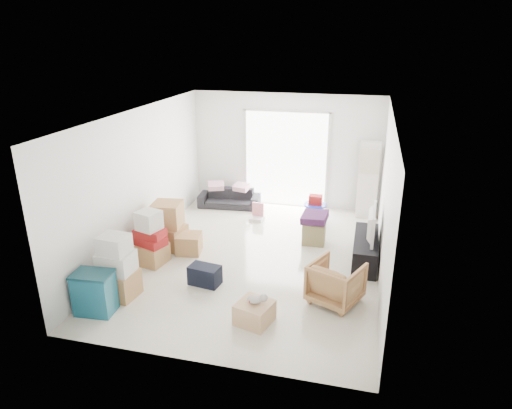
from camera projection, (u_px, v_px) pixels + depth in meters
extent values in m
cube|color=silver|center=(255.00, 264.00, 8.63)|extent=(4.50, 6.00, 0.24)
cube|color=white|center=(255.00, 107.00, 7.60)|extent=(4.50, 6.00, 0.24)
cube|color=white|center=(287.00, 150.00, 10.95)|extent=(4.50, 0.24, 2.70)
cube|color=white|center=(190.00, 274.00, 5.28)|extent=(4.50, 0.24, 2.70)
cube|color=white|center=(134.00, 180.00, 8.65)|extent=(0.24, 6.00, 2.70)
cube|color=white|center=(393.00, 201.00, 7.58)|extent=(0.24, 6.00, 2.70)
cube|color=white|center=(286.00, 159.00, 10.89)|extent=(2.00, 0.01, 2.30)
cube|color=silver|center=(245.00, 157.00, 11.11)|extent=(0.06, 0.04, 2.30)
cube|color=silver|center=(328.00, 162.00, 10.66)|extent=(0.06, 0.04, 2.30)
cube|color=silver|center=(287.00, 111.00, 10.48)|extent=(2.10, 0.04, 0.06)
cube|color=silver|center=(368.00, 180.00, 10.25)|extent=(0.45, 0.30, 1.75)
cube|color=black|center=(365.00, 250.00, 8.38)|extent=(0.43, 1.44, 0.48)
imported|color=black|center=(367.00, 234.00, 8.27)|extent=(0.58, 0.99, 0.13)
imported|color=#232328|center=(229.00, 195.00, 11.05)|extent=(1.51, 0.57, 0.58)
cube|color=#DA9FB6|center=(216.00, 181.00, 10.96)|extent=(0.42, 0.38, 0.11)
cube|color=#DA9FB6|center=(241.00, 183.00, 10.87)|extent=(0.36, 0.31, 0.11)
imported|color=tan|center=(336.00, 281.00, 7.07)|extent=(0.93, 0.91, 0.74)
cube|color=#15556B|center=(96.00, 303.00, 6.87)|extent=(0.59, 0.43, 0.31)
cube|color=#15556B|center=(93.00, 285.00, 6.76)|extent=(0.59, 0.43, 0.31)
cube|color=#0C333D|center=(92.00, 274.00, 6.70)|extent=(0.61, 0.45, 0.04)
cube|color=#AA7D4C|center=(119.00, 284.00, 7.29)|extent=(0.63, 0.54, 0.43)
cube|color=white|center=(116.00, 262.00, 7.15)|extent=(0.54, 0.45, 0.34)
cube|color=white|center=(114.00, 244.00, 7.04)|extent=(0.46, 0.42, 0.29)
cube|color=#AA7D4C|center=(152.00, 254.00, 8.35)|extent=(0.58, 0.58, 0.36)
cube|color=#A42014|center=(150.00, 241.00, 8.26)|extent=(0.63, 0.52, 0.16)
cube|color=#A42014|center=(150.00, 233.00, 8.21)|extent=(0.57, 0.41, 0.14)
cube|color=white|center=(149.00, 220.00, 8.12)|extent=(0.47, 0.46, 0.34)
cube|color=#AA7D4C|center=(169.00, 236.00, 8.96)|extent=(0.70, 0.61, 0.45)
cube|color=#AA7D4C|center=(167.00, 215.00, 8.80)|extent=(0.59, 0.59, 0.48)
cube|color=#AA7D4C|center=(189.00, 243.00, 8.75)|extent=(0.52, 0.52, 0.38)
cube|color=black|center=(205.00, 275.00, 7.65)|extent=(0.55, 0.38, 0.33)
cube|color=olive|center=(314.00, 232.00, 9.15)|extent=(0.45, 0.45, 0.44)
cube|color=#3E1C48|center=(315.00, 219.00, 9.05)|extent=(0.53, 0.53, 0.14)
cylinder|color=#222FCE|center=(315.00, 205.00, 10.08)|extent=(0.50, 0.50, 0.04)
cylinder|color=#222FCE|center=(321.00, 212.00, 10.24)|extent=(0.04, 0.04, 0.39)
cylinder|color=#222FCE|center=(310.00, 211.00, 10.30)|extent=(0.04, 0.04, 0.39)
cylinder|color=#222FCE|center=(308.00, 215.00, 10.07)|extent=(0.04, 0.04, 0.39)
cylinder|color=#222FCE|center=(320.00, 217.00, 10.01)|extent=(0.04, 0.04, 0.39)
cube|color=#A42014|center=(315.00, 200.00, 10.03)|extent=(0.28, 0.22, 0.20)
cube|color=silver|center=(257.00, 219.00, 10.30)|extent=(0.32, 0.29, 0.07)
cube|color=pink|center=(258.00, 209.00, 10.33)|extent=(0.27, 0.07, 0.32)
cube|color=tan|center=(254.00, 313.00, 6.63)|extent=(0.59, 0.59, 0.32)
ellipsoid|color=#B2ADA8|center=(254.00, 299.00, 6.55)|extent=(0.23, 0.16, 0.12)
cube|color=red|center=(254.00, 299.00, 6.55)|extent=(0.17, 0.14, 0.03)
sphere|color=#B2ADA8|center=(264.00, 298.00, 6.54)|extent=(0.12, 0.12, 0.12)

